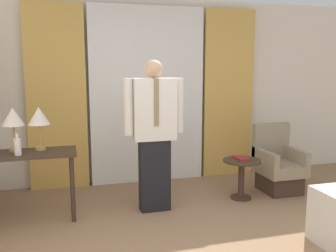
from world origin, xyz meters
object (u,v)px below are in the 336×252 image
at_px(table_lamp_right, 39,118).
at_px(person, 154,131).
at_px(bottle_near_edge, 18,146).
at_px(armchair, 278,167).
at_px(side_table, 241,172).
at_px(table_lamp_left, 13,119).
at_px(book, 241,158).
at_px(desk, 28,165).

relative_size(table_lamp_right, person, 0.27).
bearing_deg(table_lamp_right, bottle_near_edge, -135.97).
distance_m(bottle_near_edge, armchair, 3.39).
bearing_deg(armchair, person, -173.06).
bearing_deg(side_table, table_lamp_right, 177.19).
relative_size(table_lamp_left, bottle_near_edge, 2.07).
xyz_separation_m(table_lamp_left, book, (2.75, -0.10, -0.62)).
bearing_deg(armchair, book, -168.17).
bearing_deg(side_table, person, -176.94).
bearing_deg(desk, side_table, -0.36).
distance_m(table_lamp_left, table_lamp_right, 0.27).
bearing_deg(book, table_lamp_left, 178.02).
distance_m(armchair, book, 0.68).
bearing_deg(book, person, -175.71).
height_order(table_lamp_left, bottle_near_edge, table_lamp_left).
bearing_deg(book, table_lamp_right, 177.80).
xyz_separation_m(side_table, book, (0.00, 0.03, 0.18)).
bearing_deg(armchair, bottle_near_edge, -175.73).
relative_size(table_lamp_left, side_table, 0.94).
xyz_separation_m(armchair, side_table, (-0.64, -0.16, 0.02)).
xyz_separation_m(bottle_near_edge, armchair, (3.33, 0.25, -0.55)).
distance_m(table_lamp_right, armchair, 3.22).
distance_m(person, side_table, 1.34).
distance_m(desk, side_table, 2.63).
distance_m(bottle_near_edge, person, 1.51).
bearing_deg(person, table_lamp_left, 173.28).
relative_size(table_lamp_right, armchair, 0.53).
bearing_deg(desk, table_lamp_left, 142.57).
distance_m(desk, bottle_near_edge, 0.28).
bearing_deg(armchair, table_lamp_left, -179.37).
bearing_deg(side_table, bottle_near_edge, -178.08).
xyz_separation_m(table_lamp_left, table_lamp_right, (0.27, 0.00, 0.00)).
xyz_separation_m(table_lamp_right, person, (1.29, -0.18, -0.18)).
distance_m(desk, table_lamp_right, 0.54).
xyz_separation_m(table_lamp_right, book, (2.48, -0.10, -0.62)).
bearing_deg(person, side_table, 3.06).
bearing_deg(book, armchair, 11.83).
bearing_deg(table_lamp_left, armchair, 0.63).
height_order(person, side_table, person).
bearing_deg(table_lamp_left, side_table, -2.53).
bearing_deg(armchair, side_table, -166.04).
bearing_deg(side_table, table_lamp_left, 177.47).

